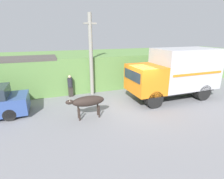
# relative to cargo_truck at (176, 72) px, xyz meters

# --- Properties ---
(ground_plane) EXTENTS (60.00, 60.00, 0.00)m
(ground_plane) POSITION_rel_cargo_truck_xyz_m (-3.53, -0.60, -1.87)
(ground_plane) COLOR gray
(hillside_embankment) EXTENTS (32.00, 6.81, 2.70)m
(hillside_embankment) POSITION_rel_cargo_truck_xyz_m (-3.53, 6.50, -0.52)
(hillside_embankment) COLOR #608C47
(hillside_embankment) RESTS_ON ground_plane
(building_backdrop) EXTENTS (4.72, 2.70, 2.77)m
(building_backdrop) POSITION_rel_cargo_truck_xyz_m (-9.96, 4.44, -0.47)
(building_backdrop) COLOR #99ADB7
(building_backdrop) RESTS_ON ground_plane
(cargo_truck) EXTENTS (6.29, 2.51, 3.45)m
(cargo_truck) POSITION_rel_cargo_truck_xyz_m (0.00, 0.00, 0.00)
(cargo_truck) COLOR #2D2D2D
(cargo_truck) RESTS_ON ground_plane
(brown_cow) EXTENTS (2.05, 0.56, 1.26)m
(brown_cow) POSITION_rel_cargo_truck_xyz_m (-6.45, -0.96, -0.92)
(brown_cow) COLOR #2D231E
(brown_cow) RESTS_ON ground_plane
(pedestrian_on_hill) EXTENTS (0.44, 0.44, 1.59)m
(pedestrian_on_hill) POSITION_rel_cargo_truck_xyz_m (-6.87, 2.84, -1.01)
(pedestrian_on_hill) COLOR #38332D
(pedestrian_on_hill) RESTS_ON ground_plane
(utility_pole) EXTENTS (0.90, 0.27, 5.74)m
(utility_pole) POSITION_rel_cargo_truck_xyz_m (-5.27, 2.82, 1.10)
(utility_pole) COLOR gray
(utility_pole) RESTS_ON ground_plane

